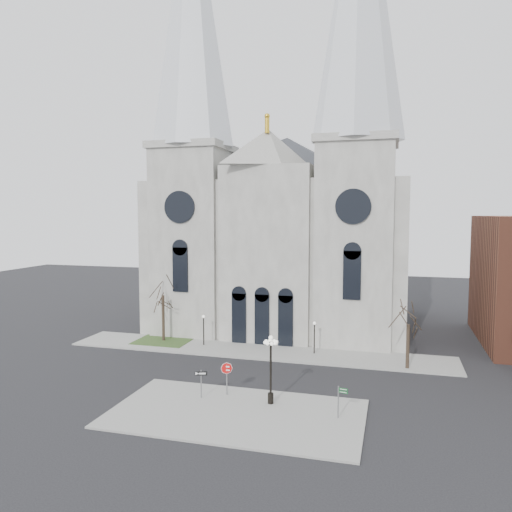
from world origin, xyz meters
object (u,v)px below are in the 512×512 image
(one_way_sign, at_px, (201,379))
(street_name_sign, at_px, (339,399))
(stop_sign, at_px, (227,372))
(globe_lamp, at_px, (271,361))

(one_way_sign, bearing_deg, street_name_sign, -24.18)
(stop_sign, bearing_deg, globe_lamp, -13.99)
(globe_lamp, height_order, one_way_sign, globe_lamp)
(stop_sign, height_order, globe_lamp, globe_lamp)
(globe_lamp, relative_size, street_name_sign, 2.29)
(globe_lamp, bearing_deg, one_way_sign, -176.67)
(one_way_sign, height_order, street_name_sign, street_name_sign)
(one_way_sign, relative_size, street_name_sign, 0.97)
(globe_lamp, xyz_separation_m, one_way_sign, (-5.43, -0.32, -1.77))
(one_way_sign, bearing_deg, stop_sign, 16.32)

